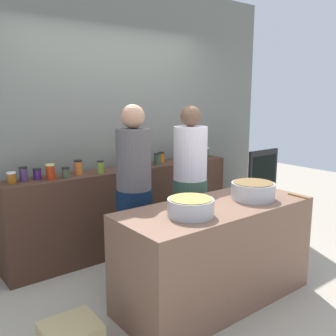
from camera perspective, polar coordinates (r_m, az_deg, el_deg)
name	(u,v)px	position (r m, az deg, el deg)	size (l,w,h in m)	color
ground	(191,285)	(3.63, 3.56, -17.38)	(12.00, 12.00, 0.00)	#A59A88
storefront_wall	(109,115)	(4.39, -8.95, 7.97)	(4.80, 0.12, 3.00)	slate
display_shelf	(127,209)	(4.27, -6.23, -6.18)	(2.70, 0.36, 0.93)	#43291E
prep_table	(215,253)	(3.25, 7.24, -12.76)	(1.70, 0.70, 0.84)	brown
preserve_jar_0	(12,178)	(3.69, -22.73, -1.38)	(0.08, 0.08, 0.10)	#935013
preserve_jar_1	(23,174)	(3.73, -21.16, -0.87)	(0.08, 0.08, 0.14)	#412C54
preserve_jar_2	(37,174)	(3.78, -19.29, -0.85)	(0.08, 0.08, 0.10)	#421B5E
preserve_jar_3	(50,172)	(3.74, -17.48, -0.55)	(0.08, 0.08, 0.15)	#AC2B0D
preserve_jar_4	(66,173)	(3.76, -15.31, -0.67)	(0.07, 0.07, 0.11)	#3B4C35
preserve_jar_5	(78,167)	(3.90, -13.52, 0.13)	(0.08, 0.08, 0.15)	orange
preserve_jar_6	(100,167)	(3.91, -10.24, 0.17)	(0.07, 0.07, 0.13)	olive
preserve_jar_7	(130,162)	(4.15, -5.87, 0.95)	(0.08, 0.08, 0.14)	#A9331C
preserve_jar_8	(146,161)	(4.21, -3.39, 1.07)	(0.08, 0.08, 0.12)	#401D5D
preserve_jar_9	(158,159)	(4.31, -1.60, 1.39)	(0.09, 0.09, 0.14)	#374A36
preserve_jar_10	(161,157)	(4.50, -1.03, 1.69)	(0.07, 0.07, 0.12)	#E15E08
preserve_jar_11	(179,156)	(4.63, 1.70, 1.89)	(0.07, 0.07, 0.11)	#3D295A
preserve_jar_12	(191,154)	(4.68, 3.52, 2.10)	(0.07, 0.07, 0.13)	#CF6714
preserve_jar_13	(200,153)	(4.73, 4.94, 2.29)	(0.07, 0.07, 0.15)	#A32F13
preserve_jar_14	(206,152)	(4.91, 5.75, 2.41)	(0.09, 0.09, 0.12)	#215925
cooking_pot_left	(191,207)	(2.81, 3.47, -5.95)	(0.35, 0.35, 0.14)	#B7B7BC
cooking_pot_center	(253,191)	(3.33, 12.81, -3.38)	(0.37, 0.37, 0.15)	#B7B7BC
wooden_spoon	(299,196)	(3.52, 19.32, -4.03)	(0.02, 0.02, 0.22)	#9E703D
cook_with_tongs	(134,204)	(3.43, -5.16, -5.41)	(0.33, 0.33, 1.65)	#0C1D34
cook_in_cap	(190,193)	(3.88, 3.35, -3.76)	(0.36, 0.36, 1.63)	#40614F
chalkboard_sign	(262,188)	(5.07, 14.15, -3.03)	(0.54, 0.05, 1.03)	black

